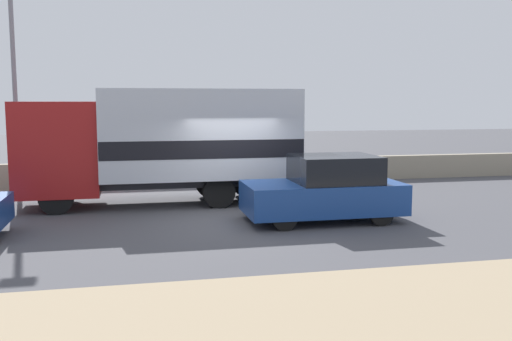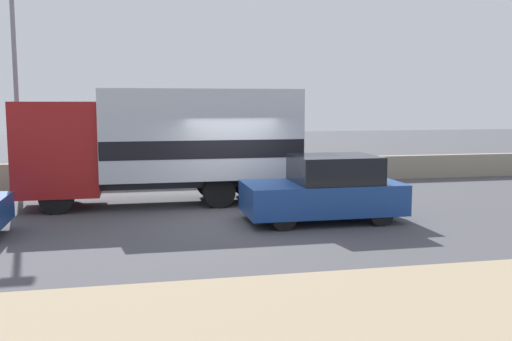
% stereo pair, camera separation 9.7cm
% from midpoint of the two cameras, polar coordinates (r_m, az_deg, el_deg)
% --- Properties ---
extents(ground_plane, '(80.00, 80.00, 0.00)m').
position_cam_midpoint_polar(ground_plane, '(14.29, -1.61, -4.88)').
color(ground_plane, '#47474C').
extents(dirt_shoulder_foreground, '(60.00, 4.08, 0.04)m').
position_cam_midpoint_polar(dirt_shoulder_foreground, '(7.97, 7.91, -14.51)').
color(dirt_shoulder_foreground, '#9E896B').
rests_on(dirt_shoulder_foreground, ground_plane).
extents(stone_wall_backdrop, '(60.00, 0.35, 0.88)m').
position_cam_midpoint_polar(stone_wall_backdrop, '(20.22, -4.89, -0.16)').
color(stone_wall_backdrop, gray).
rests_on(stone_wall_backdrop, ground_plane).
extents(street_lamp, '(0.56, 0.28, 7.63)m').
position_cam_midpoint_polar(street_lamp, '(19.52, -23.26, 10.64)').
color(street_lamp, slate).
rests_on(street_lamp, ground_plane).
extents(box_truck, '(7.73, 2.50, 3.26)m').
position_cam_midpoint_polar(box_truck, '(16.38, -8.82, 2.97)').
color(box_truck, maroon).
rests_on(box_truck, ground_plane).
extents(car_hatchback, '(3.82, 1.85, 1.61)m').
position_cam_midpoint_polar(car_hatchback, '(14.06, 6.81, -1.90)').
color(car_hatchback, navy).
rests_on(car_hatchback, ground_plane).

